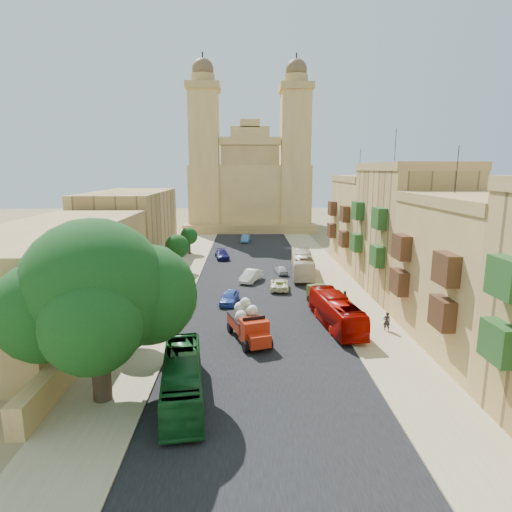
{
  "coord_description": "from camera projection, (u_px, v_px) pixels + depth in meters",
  "views": [
    {
      "loc": [
        -1.21,
        -18.96,
        13.1
      ],
      "look_at": [
        0.0,
        26.0,
        4.0
      ],
      "focal_mm": 30.0,
      "sensor_mm": 36.0,
      "label": 1
    }
  ],
  "objects": [
    {
      "name": "ground",
      "position": [
        270.0,
        439.0,
        21.21
      ],
      "size": [
        260.0,
        260.0,
        0.0
      ],
      "primitive_type": "plane",
      "color": "olive"
    },
    {
      "name": "road_surface",
      "position": [
        255.0,
        282.0,
        50.6
      ],
      "size": [
        14.0,
        140.0,
        0.01
      ],
      "primitive_type": "cube",
      "color": "black",
      "rests_on": "ground"
    },
    {
      "name": "sidewalk_east",
      "position": [
        335.0,
        282.0,
        50.85
      ],
      "size": [
        5.0,
        140.0,
        0.01
      ],
      "primitive_type": "cube",
      "color": "tan",
      "rests_on": "ground"
    },
    {
      "name": "sidewalk_west",
      "position": [
        175.0,
        283.0,
        50.35
      ],
      "size": [
        5.0,
        140.0,
        0.01
      ],
      "primitive_type": "cube",
      "color": "tan",
      "rests_on": "ground"
    },
    {
      "name": "kerb_east",
      "position": [
        314.0,
        281.0,
        50.77
      ],
      "size": [
        0.25,
        140.0,
        0.12
      ],
      "primitive_type": "cube",
      "color": "tan",
      "rests_on": "ground"
    },
    {
      "name": "kerb_west",
      "position": [
        196.0,
        282.0,
        50.4
      ],
      "size": [
        0.25,
        140.0,
        0.12
      ],
      "primitive_type": "cube",
      "color": "tan",
      "rests_on": "ground"
    },
    {
      "name": "townhouse_b",
      "position": [
        479.0,
        273.0,
        31.29
      ],
      "size": [
        9.0,
        14.0,
        14.9
      ],
      "color": "tan",
      "rests_on": "ground"
    },
    {
      "name": "townhouse_c",
      "position": [
        408.0,
        230.0,
        44.75
      ],
      "size": [
        9.0,
        14.0,
        17.4
      ],
      "color": "tan",
      "rests_on": "ground"
    },
    {
      "name": "townhouse_d",
      "position": [
        369.0,
        221.0,
        58.62
      ],
      "size": [
        9.0,
        14.0,
        15.9
      ],
      "color": "tan",
      "rests_on": "ground"
    },
    {
      "name": "west_wall",
      "position": [
        125.0,
        301.0,
        40.29
      ],
      "size": [
        1.0,
        40.0,
        1.8
      ],
      "primitive_type": "cube",
      "color": "tan",
      "rests_on": "ground"
    },
    {
      "name": "west_building_low",
      "position": [
        54.0,
        273.0,
        37.53
      ],
      "size": [
        10.0,
        28.0,
        8.4
      ],
      "primitive_type": "cube",
      "color": "#A07D46",
      "rests_on": "ground"
    },
    {
      "name": "west_building_mid",
      "position": [
        131.0,
        226.0,
        62.85
      ],
      "size": [
        10.0,
        22.0,
        10.0
      ],
      "primitive_type": "cube",
      "color": "tan",
      "rests_on": "ground"
    },
    {
      "name": "church",
      "position": [
        250.0,
        186.0,
        96.34
      ],
      "size": [
        28.0,
        22.5,
        36.3
      ],
      "color": "tan",
      "rests_on": "ground"
    },
    {
      "name": "ficus_tree",
      "position": [
        97.0,
        296.0,
        23.64
      ],
      "size": [
        10.58,
        9.74,
        10.58
      ],
      "color": "#35281A",
      "rests_on": "ground"
    },
    {
      "name": "street_tree_a",
      "position": [
        128.0,
        299.0,
        31.98
      ],
      "size": [
        3.53,
        3.53,
        5.43
      ],
      "color": "#35281A",
      "rests_on": "ground"
    },
    {
      "name": "street_tree_b",
      "position": [
        159.0,
        263.0,
        43.72
      ],
      "size": [
        3.6,
        3.6,
        5.54
      ],
      "color": "#35281A",
      "rests_on": "ground"
    },
    {
      "name": "street_tree_c",
      "position": [
        177.0,
        247.0,
        55.57
      ],
      "size": [
        3.16,
        3.16,
        4.86
      ],
      "color": "#35281A",
      "rests_on": "ground"
    },
    {
      "name": "street_tree_d",
      "position": [
        189.0,
        236.0,
        67.42
      ],
      "size": [
        2.73,
        2.73,
        4.19
      ],
      "color": "#35281A",
      "rests_on": "ground"
    },
    {
      "name": "red_truck",
      "position": [
        249.0,
        323.0,
        33.17
      ],
      "size": [
        3.61,
        5.83,
        3.22
      ],
      "color": "#AF240D",
      "rests_on": "ground"
    },
    {
      "name": "olive_pickup",
      "position": [
        324.0,
        298.0,
        41.74
      ],
      "size": [
        2.95,
        4.49,
        1.71
      ],
      "color": "#45521E",
      "rests_on": "ground"
    },
    {
      "name": "bus_green_north",
      "position": [
        182.0,
        378.0,
        24.64
      ],
      "size": [
        3.33,
        9.4,
        2.56
      ],
      "primitive_type": "imported",
      "rotation": [
        0.0,
        0.0,
        0.13
      ],
      "color": "#134F1E",
      "rests_on": "ground"
    },
    {
      "name": "bus_red_east",
      "position": [
        336.0,
        312.0,
        36.17
      ],
      "size": [
        3.29,
        9.58,
        2.62
      ],
      "primitive_type": "imported",
      "rotation": [
        0.0,
        0.0,
        3.26
      ],
      "color": "#A20600",
      "rests_on": "ground"
    },
    {
      "name": "bus_cream_east",
      "position": [
        302.0,
        264.0,
        53.62
      ],
      "size": [
        3.29,
        10.54,
        2.89
      ],
      "primitive_type": "imported",
      "rotation": [
        0.0,
        0.0,
        3.06
      ],
      "color": "beige",
      "rests_on": "ground"
    },
    {
      "name": "car_blue_a",
      "position": [
        229.0,
        297.0,
        42.43
      ],
      "size": [
        2.14,
        4.05,
        1.31
      ],
      "primitive_type": "imported",
      "rotation": [
        0.0,
        0.0,
        -0.16
      ],
      "color": "#3955BC",
      "rests_on": "ground"
    },
    {
      "name": "car_white_a",
      "position": [
        251.0,
        276.0,
        50.85
      ],
      "size": [
        2.96,
        4.48,
        1.4
      ],
      "primitive_type": "imported",
      "rotation": [
        0.0,
        0.0,
        -0.38
      ],
      "color": "white",
      "rests_on": "ground"
    },
    {
      "name": "car_cream",
      "position": [
        279.0,
        284.0,
        47.49
      ],
      "size": [
        2.25,
        4.38,
        1.18
      ],
      "primitive_type": "imported",
      "rotation": [
        0.0,
        0.0,
        3.07
      ],
      "color": "#F7F5C2",
      "rests_on": "ground"
    },
    {
      "name": "car_dkblue",
      "position": [
        222.0,
        255.0,
        63.79
      ],
      "size": [
        2.58,
        4.8,
        1.32
      ],
      "primitive_type": "imported",
      "rotation": [
        0.0,
        0.0,
        0.17
      ],
      "color": "#151254",
      "rests_on": "ground"
    },
    {
      "name": "car_white_b",
      "position": [
        281.0,
        270.0,
        54.57
      ],
      "size": [
        1.7,
        3.32,
        1.08
      ],
      "primitive_type": "imported",
      "rotation": [
        0.0,
        0.0,
        3.28
      ],
      "color": "silver",
      "rests_on": "ground"
    },
    {
      "name": "car_blue_b",
      "position": [
        246.0,
        239.0,
        78.49
      ],
      "size": [
        1.81,
        4.19,
        1.34
      ],
      "primitive_type": "imported",
      "rotation": [
        0.0,
        0.0,
        -0.1
      ],
      "color": "teal",
      "rests_on": "ground"
    },
    {
      "name": "pedestrian_a",
      "position": [
        387.0,
        321.0,
        35.28
      ],
      "size": [
        0.61,
        0.43,
        1.6
      ],
      "primitive_type": "imported",
      "rotation": [
        0.0,
        0.0,
        3.06
      ],
      "color": "black",
      "rests_on": "ground"
    },
    {
      "name": "pedestrian_c",
      "position": [
        345.0,
        299.0,
        41.33
      ],
      "size": [
        0.7,
        1.05,
        1.67
      ],
      "primitive_type": "imported",
      "rotation": [
        0.0,
        0.0,
        5.04
      ],
      "color": "#3A3A40",
      "rests_on": "ground"
    }
  ]
}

